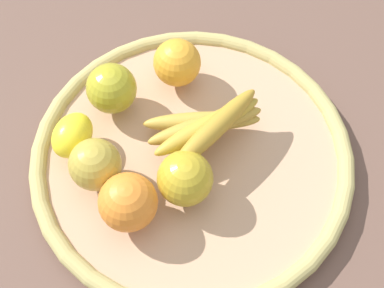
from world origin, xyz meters
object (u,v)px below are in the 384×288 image
at_px(apple_1, 110,90).
at_px(lemon_0, 72,135).
at_px(apple_0, 95,165).
at_px(orange_1, 128,202).
at_px(banana_bunch, 207,125).
at_px(apple_2, 185,178).
at_px(orange_0, 177,63).

xyz_separation_m(apple_1, lemon_0, (0.08, 0.00, -0.01)).
bearing_deg(apple_1, apple_0, 30.74).
bearing_deg(orange_1, lemon_0, -105.90).
distance_m(orange_1, banana_bunch, 0.15).
distance_m(apple_2, lemon_0, 0.17).
height_order(apple_2, apple_1, apple_2).
bearing_deg(orange_1, banana_bunch, 175.28).
bearing_deg(apple_2, banana_bunch, -163.49).
distance_m(orange_1, orange_0, 0.23).
bearing_deg(lemon_0, apple_0, 71.95).
bearing_deg(banana_bunch, orange_0, -122.74).
xyz_separation_m(apple_2, orange_0, (-0.14, -0.12, -0.00)).
xyz_separation_m(apple_0, banana_bunch, (-0.13, 0.08, -0.00)).
xyz_separation_m(apple_0, apple_1, (-0.10, -0.06, 0.00)).
bearing_deg(lemon_0, orange_0, 165.66).
relative_size(apple_2, lemon_0, 1.06).
height_order(apple_2, lemon_0, apple_2).
bearing_deg(orange_0, apple_2, 39.66).
relative_size(apple_2, orange_0, 1.04).
bearing_deg(orange_0, apple_1, -26.26).
height_order(orange_1, lemon_0, orange_1).
xyz_separation_m(apple_2, lemon_0, (0.03, -0.16, -0.01)).
height_order(apple_0, apple_2, apple_2).
bearing_deg(orange_0, apple_0, 4.02).
bearing_deg(apple_0, lemon_0, -108.05).
bearing_deg(banana_bunch, apple_1, -76.88).
distance_m(banana_bunch, lemon_0, 0.18).
xyz_separation_m(apple_1, orange_0, (-0.09, 0.05, -0.00)).
bearing_deg(orange_0, lemon_0, -14.34).
relative_size(apple_1, lemon_0, 1.05).
bearing_deg(orange_1, orange_0, -158.76).
xyz_separation_m(apple_2, apple_1, (-0.05, -0.17, -0.00)).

